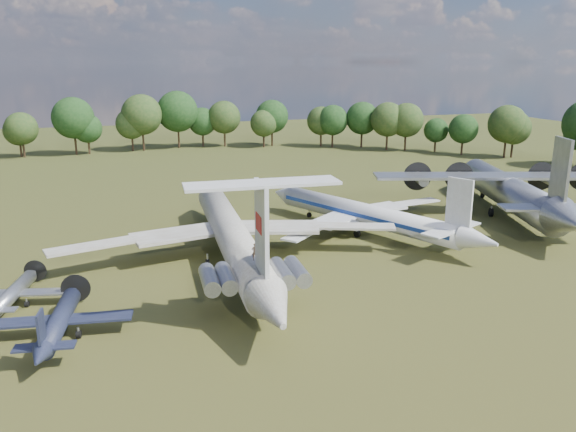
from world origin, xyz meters
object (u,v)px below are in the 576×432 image
object	(u,v)px
small_prop_west	(60,325)
an12_transport	(508,196)
person_on_il62	(255,252)
tu104_jet	(364,218)
small_prop_northwest	(13,297)
il62_airliner	(231,240)

from	to	relation	value
small_prop_west	an12_transport	bearing A→B (deg)	27.53
an12_transport	person_on_il62	distance (m)	48.12
an12_transport	tu104_jet	bearing A→B (deg)	-158.22
tu104_jet	small_prop_northwest	distance (m)	41.67
small_prop_west	il62_airliner	bearing A→B (deg)	46.78
an12_transport	person_on_il62	xyz separation A→B (m)	(-43.32, -20.76, 2.86)
an12_transport	small_prop_west	xyz separation A→B (m)	(-59.47, -20.47, -1.70)
il62_airliner	tu104_jet	xyz separation A→B (m)	(18.72, 5.41, -0.51)
an12_transport	small_prop_west	world-z (taller)	an12_transport
an12_transport	person_on_il62	bearing A→B (deg)	-136.56
an12_transport	person_on_il62	world-z (taller)	person_on_il62
il62_airliner	person_on_il62	distance (m)	14.12
il62_airliner	an12_transport	distance (m)	43.02
an12_transport	small_prop_northwest	xyz separation A→B (m)	(-63.88, -12.68, -1.88)
tu104_jet	small_prop_northwest	size ratio (longest dim) A/B	3.01
an12_transport	small_prop_west	distance (m)	62.92
il62_airliner	small_prop_west	world-z (taller)	il62_airliner
small_prop_northwest	small_prop_west	bearing A→B (deg)	-46.87
il62_airliner	an12_transport	bearing A→B (deg)	13.07
tu104_jet	an12_transport	xyz separation A→B (m)	(23.72, 1.63, 0.88)
small_prop_northwest	il62_airliner	bearing A→B (deg)	28.35
il62_airliner	tu104_jet	bearing A→B (deg)	19.76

